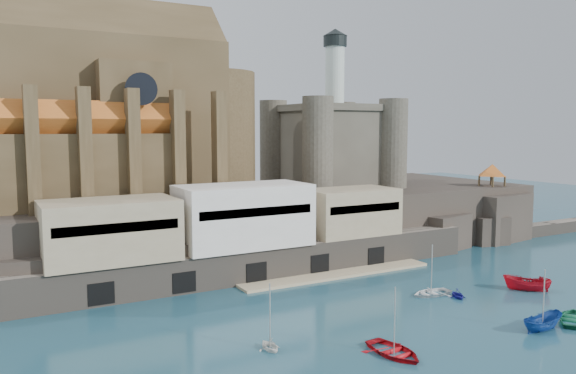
# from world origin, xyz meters

# --- Properties ---
(ground) EXTENTS (300.00, 300.00, 0.00)m
(ground) POSITION_xyz_m (0.00, 0.00, 0.00)
(ground) COLOR #194253
(ground) RESTS_ON ground
(promontory) EXTENTS (100.00, 36.00, 10.00)m
(promontory) POSITION_xyz_m (-0.19, 39.37, 4.92)
(promontory) COLOR black
(promontory) RESTS_ON ground
(quay) EXTENTS (70.00, 12.00, 13.05)m
(quay) POSITION_xyz_m (-10.19, 23.07, 6.07)
(quay) COLOR #6B6155
(quay) RESTS_ON ground
(church) EXTENTS (47.00, 25.93, 30.51)m
(church) POSITION_xyz_m (-24.13, 41.85, 22.13)
(church) COLOR #453620
(church) RESTS_ON promontory
(castle_keep) EXTENTS (21.20, 21.20, 29.30)m
(castle_keep) POSITION_xyz_m (16.08, 41.08, 18.31)
(castle_keep) COLOR #444035
(castle_keep) RESTS_ON promontory
(rock_outcrop) EXTENTS (14.50, 10.50, 8.70)m
(rock_outcrop) POSITION_xyz_m (42.00, 25.84, 4.02)
(rock_outcrop) COLOR black
(rock_outcrop) RESTS_ON ground
(pavilion) EXTENTS (6.40, 6.40, 5.40)m
(pavilion) POSITION_xyz_m (42.00, 26.00, 12.73)
(pavilion) COLOR #453620
(pavilion) RESTS_ON rock_outcrop
(boat_0) EXTENTS (4.53, 1.57, 6.25)m
(boat_0) POSITION_xyz_m (-9.23, -7.85, 0.00)
(boat_0) COLOR #BA0C15
(boat_0) RESTS_ON ground
(boat_2) EXTENTS (2.16, 2.10, 5.42)m
(boat_2) POSITION_xyz_m (8.26, -10.33, 0.00)
(boat_2) COLOR navy
(boat_2) RESTS_ON ground
(boat_3) EXTENTS (3.57, 4.46, 6.29)m
(boat_3) POSITION_xyz_m (13.58, -10.25, 0.00)
(boat_3) COLOR #1A724C
(boat_3) RESTS_ON ground
(boat_4) EXTENTS (2.57, 1.61, 2.93)m
(boat_4) POSITION_xyz_m (-18.65, -1.26, 0.00)
(boat_4) COLOR silver
(boat_4) RESTS_ON ground
(boat_5) EXTENTS (3.14, 3.14, 5.83)m
(boat_5) POSITION_xyz_m (18.98, -0.10, 0.00)
(boat_5) COLOR #B20F1E
(boat_5) RESTS_ON ground
(boat_6) EXTENTS (1.24, 3.97, 5.53)m
(boat_6) POSITION_xyz_m (6.97, 4.50, 0.00)
(boat_6) COLOR white
(boat_6) RESTS_ON ground
(boat_7) EXTENTS (2.76, 2.21, 2.78)m
(boat_7) POSITION_xyz_m (8.99, 2.05, 0.00)
(boat_7) COLOR navy
(boat_7) RESTS_ON ground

